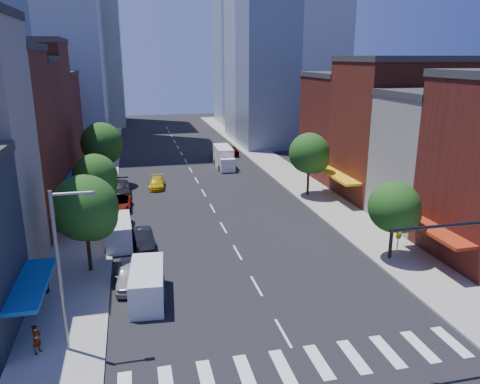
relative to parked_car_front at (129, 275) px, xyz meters
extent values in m
plane|color=black|center=(8.66, -8.11, -0.79)|extent=(220.00, 220.00, 0.00)
cube|color=gray|center=(-3.84, 31.89, -0.72)|extent=(5.00, 120.00, 0.15)
cube|color=gray|center=(21.16, 31.89, -0.72)|extent=(5.00, 120.00, 0.15)
cube|color=silver|center=(8.66, -11.11, -0.79)|extent=(19.00, 3.00, 0.01)
cube|color=#551A15|center=(-12.34, 20.89, 6.71)|extent=(12.00, 8.00, 15.00)
cube|color=#5F2116|center=(-12.34, 29.39, 7.71)|extent=(12.00, 9.00, 17.00)
cube|color=#551A15|center=(-12.34, 38.89, 5.71)|extent=(12.00, 10.00, 13.00)
cube|color=#BCB6AE|center=(29.66, 6.89, 5.21)|extent=(12.00, 8.00, 12.00)
cube|color=#5F2116|center=(29.66, 15.89, 6.71)|extent=(12.00, 10.00, 15.00)
cube|color=#551A15|center=(29.66, 25.89, 5.71)|extent=(12.00, 10.00, 13.00)
cylinder|color=black|center=(15.66, -12.61, 6.96)|extent=(7.00, 0.16, 0.16)
imported|color=gold|center=(12.66, -12.61, 6.36)|extent=(0.22, 0.18, 1.10)
cylinder|color=slate|center=(-3.34, -7.11, 3.86)|extent=(0.20, 0.20, 9.00)
cylinder|color=slate|center=(-2.34, -7.11, 8.16)|extent=(2.00, 0.14, 0.14)
cube|color=slate|center=(-1.44, -7.11, 8.11)|extent=(0.50, 0.25, 0.18)
cylinder|color=black|center=(-2.84, 2.89, 1.32)|extent=(0.28, 0.28, 3.92)
sphere|color=#1D4313|center=(-2.84, 2.89, 4.26)|extent=(4.80, 4.80, 4.80)
sphere|color=#1D4313|center=(-2.24, 2.59, 3.56)|extent=(3.36, 3.36, 3.36)
cylinder|color=black|center=(-2.84, 13.89, 1.18)|extent=(0.28, 0.28, 3.64)
sphere|color=#1D4313|center=(-2.84, 13.89, 3.91)|extent=(4.20, 4.20, 4.20)
sphere|color=#1D4313|center=(-2.24, 13.59, 3.26)|extent=(2.94, 2.94, 2.94)
cylinder|color=black|center=(-2.84, 27.89, 1.46)|extent=(0.28, 0.28, 4.20)
sphere|color=#1D4313|center=(-2.84, 27.89, 4.61)|extent=(5.00, 5.00, 5.00)
sphere|color=#1D4313|center=(-2.24, 27.59, 3.86)|extent=(3.50, 3.50, 3.50)
cylinder|color=black|center=(20.16, -0.11, 1.04)|extent=(0.28, 0.28, 3.36)
sphere|color=#1D4313|center=(20.16, -0.11, 3.56)|extent=(4.00, 4.00, 4.00)
sphere|color=#1D4313|center=(20.76, -0.41, 2.96)|extent=(2.80, 2.80, 2.80)
cylinder|color=black|center=(20.16, 17.89, 1.32)|extent=(0.28, 0.28, 3.92)
sphere|color=#1D4313|center=(20.16, 17.89, 4.26)|extent=(4.60, 4.60, 4.60)
sphere|color=#1D4313|center=(20.76, 17.59, 3.56)|extent=(3.22, 3.22, 3.22)
imported|color=#A8A7AC|center=(0.00, 0.00, 0.00)|extent=(1.95, 4.68, 1.58)
imported|color=black|center=(1.16, 7.03, -0.05)|extent=(2.08, 4.65, 1.48)
imported|color=#999999|center=(-0.84, 17.63, -0.12)|extent=(2.46, 4.93, 1.34)
imported|color=black|center=(-0.84, 23.35, -0.02)|extent=(2.23, 5.35, 1.55)
cube|color=silver|center=(1.16, -2.32, 0.32)|extent=(2.51, 5.44, 2.22)
cube|color=black|center=(1.01, -4.32, 0.64)|extent=(2.03, 1.20, 0.95)
cylinder|color=black|center=(0.08, -4.04, -0.42)|extent=(0.32, 0.82, 0.80)
cylinder|color=black|center=(1.98, -4.18, -0.42)|extent=(0.32, 0.82, 0.80)
cylinder|color=black|center=(0.35, -0.45, -0.42)|extent=(0.32, 0.82, 0.80)
cylinder|color=black|center=(2.25, -0.60, -0.42)|extent=(0.32, 0.82, 0.80)
cube|color=silver|center=(-0.84, 8.00, 0.31)|extent=(2.28, 5.33, 2.21)
cube|color=black|center=(-0.77, 6.00, 0.63)|extent=(1.98, 1.12, 0.95)
cylinder|color=black|center=(-1.73, 6.18, -0.42)|extent=(0.29, 0.81, 0.80)
cylinder|color=black|center=(0.17, 6.24, -0.42)|extent=(0.29, 0.81, 0.80)
cylinder|color=black|center=(-1.85, 9.76, -0.42)|extent=(0.29, 0.81, 0.80)
cylinder|color=black|center=(0.05, 9.82, -0.42)|extent=(0.29, 0.81, 0.80)
imported|color=gold|center=(3.42, 25.37, -0.15)|extent=(2.24, 4.57, 1.28)
imported|color=black|center=(14.03, 40.35, 0.02)|extent=(1.76, 4.92, 1.62)
imported|color=#999999|center=(16.43, 42.84, -0.01)|extent=(2.11, 4.68, 1.56)
cube|color=white|center=(13.61, 35.00, 0.68)|extent=(2.39, 6.05, 2.95)
cube|color=white|center=(13.51, 31.50, 0.22)|extent=(2.08, 1.72, 1.84)
cylinder|color=black|center=(12.52, 32.27, -0.38)|extent=(0.30, 0.84, 0.83)
cylinder|color=black|center=(14.54, 32.21, -0.38)|extent=(0.30, 0.84, 0.83)
cylinder|color=black|center=(12.64, 36.41, -0.38)|extent=(0.30, 0.84, 0.83)
cylinder|color=black|center=(14.67, 36.35, -0.38)|extent=(0.30, 0.84, 0.83)
imported|color=#999999|center=(-4.87, -7.08, 0.18)|extent=(0.64, 0.71, 1.64)
imported|color=#999999|center=(-5.55, -0.12, 0.14)|extent=(0.62, 0.78, 1.56)
camera|label=1|loc=(0.78, -30.79, 14.71)|focal=35.00mm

